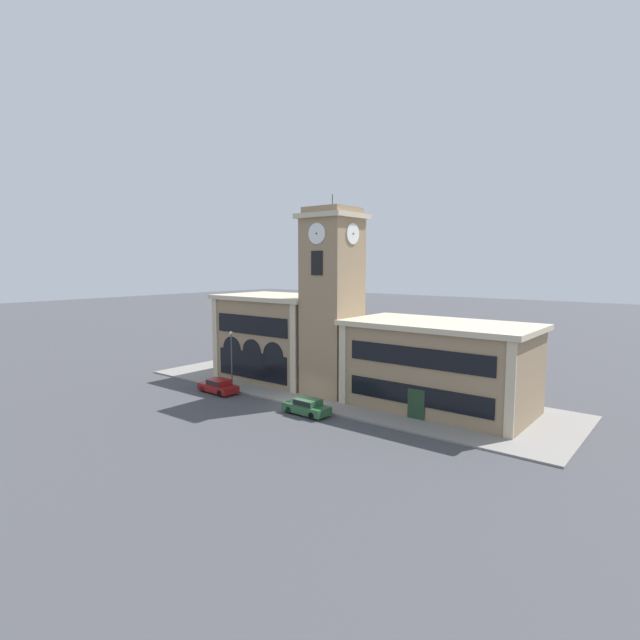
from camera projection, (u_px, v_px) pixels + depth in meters
name	position (u px, v px, depth m)	size (l,w,h in m)	color
ground_plane	(296.00, 406.00, 44.26)	(300.00, 300.00, 0.00)	#424247
sidewalk_kerb	(339.00, 391.00, 49.32)	(43.88, 13.02, 0.15)	gray
clock_tower	(332.00, 302.00, 47.37)	(5.26, 5.26, 19.00)	#937A5B
town_hall_left_wing	(278.00, 337.00, 54.53)	(12.88, 8.71, 9.23)	#937A5B
town_hall_right_wing	(439.00, 366.00, 42.93)	(16.06, 8.71, 7.64)	#937A5B
parked_car_near	(218.00, 386.00, 48.77)	(4.34, 1.99, 1.37)	maroon
parked_car_mid	(307.00, 406.00, 41.78)	(4.22, 1.93, 1.37)	#285633
street_lamp	(231.00, 351.00, 50.03)	(0.36, 0.36, 5.74)	#4C4C51
fire_hydrant	(222.00, 382.00, 51.12)	(0.22, 0.22, 0.87)	red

